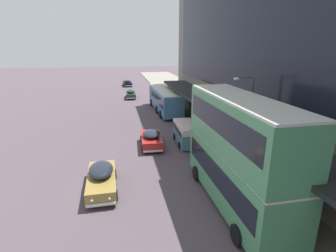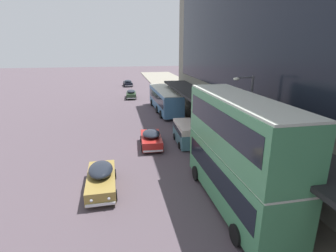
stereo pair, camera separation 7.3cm
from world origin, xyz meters
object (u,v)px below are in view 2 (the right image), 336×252
at_px(sedan_second_mid, 128,83).
at_px(sedan_trailing_mid, 151,138).
at_px(street_lamp, 247,117).
at_px(sedan_oncoming_rear, 131,94).
at_px(transit_bus_kerbside_front, 237,150).
at_px(sedan_lead_near, 101,178).
at_px(transit_bus_kerbside_rear, 165,99).
at_px(vw_van, 186,132).
at_px(pedestrian_at_kerb, 308,209).

bearing_deg(sedan_second_mid, sedan_trailing_mid, -89.40).
relative_size(sedan_second_mid, street_lamp, 0.65).
xyz_separation_m(sedan_oncoming_rear, street_lamp, (6.48, -30.36, 3.38)).
height_order(transit_bus_kerbside_front, sedan_lead_near, transit_bus_kerbside_front).
xyz_separation_m(sedan_trailing_mid, sedan_lead_near, (-4.12, -6.86, 0.01)).
bearing_deg(transit_bus_kerbside_front, transit_bus_kerbside_rear, 89.58).
xyz_separation_m(vw_van, pedestrian_at_kerb, (2.82, -13.09, 0.08)).
distance_m(sedan_trailing_mid, pedestrian_at_kerb, 14.20).
relative_size(transit_bus_kerbside_rear, vw_van, 2.51).
xyz_separation_m(sedan_second_mid, vw_van, (3.75, -38.75, 0.37)).
height_order(sedan_oncoming_rear, pedestrian_at_kerb, pedestrian_at_kerb).
distance_m(sedan_lead_near, pedestrian_at_kerb, 11.88).
relative_size(transit_bus_kerbside_rear, sedan_lead_near, 2.43).
height_order(vw_van, street_lamp, street_lamp).
relative_size(sedan_lead_near, street_lamp, 0.69).
relative_size(transit_bus_kerbside_front, sedan_trailing_mid, 2.25).
xyz_separation_m(transit_bus_kerbside_rear, sedan_second_mid, (-4.08, 25.74, -1.08)).
bearing_deg(sedan_lead_near, vw_van, 43.83).
height_order(sedan_trailing_mid, pedestrian_at_kerb, pedestrian_at_kerb).
bearing_deg(vw_van, sedan_trailing_mid, -174.76).
bearing_deg(transit_bus_kerbside_rear, transit_bus_kerbside_front, -90.42).
height_order(sedan_second_mid, sedan_lead_near, sedan_lead_near).
bearing_deg(sedan_lead_near, pedestrian_at_kerb, -29.93).
distance_m(transit_bus_kerbside_rear, street_lamp, 19.79).
xyz_separation_m(pedestrian_at_kerb, street_lamp, (-0.16, 6.58, 2.96)).
height_order(sedan_lead_near, sedan_oncoming_rear, sedan_lead_near).
bearing_deg(sedan_lead_near, street_lamp, 3.72).
bearing_deg(sedan_second_mid, transit_bus_kerbside_front, -85.45).
bearing_deg(transit_bus_kerbside_front, street_lamp, 57.44).
xyz_separation_m(sedan_lead_near, vw_van, (7.47, 7.17, 0.30)).
distance_m(sedan_lead_near, vw_van, 10.36).
bearing_deg(transit_bus_kerbside_front, vw_van, 90.88).
height_order(transit_bus_kerbside_front, sedan_trailing_mid, transit_bus_kerbside_front).
bearing_deg(transit_bus_kerbside_rear, sedan_oncoming_rear, 110.98).
bearing_deg(sedan_oncoming_rear, vw_van, -80.89).
distance_m(sedan_second_mid, vw_van, 38.93).
relative_size(sedan_oncoming_rear, vw_van, 1.00).
relative_size(sedan_second_mid, vw_van, 0.97).
distance_m(transit_bus_kerbside_front, sedan_trailing_mid, 11.03).
bearing_deg(sedan_trailing_mid, street_lamp, -45.93).
distance_m(sedan_trailing_mid, sedan_oncoming_rear, 24.16).
bearing_deg(sedan_lead_near, sedan_oncoming_rear, 83.30).
height_order(transit_bus_kerbside_rear, street_lamp, street_lamp).
height_order(sedan_second_mid, sedan_oncoming_rear, sedan_oncoming_rear).
distance_m(transit_bus_kerbside_rear, sedan_trailing_mid, 13.85).
distance_m(sedan_oncoming_rear, street_lamp, 31.22).
xyz_separation_m(sedan_second_mid, sedan_oncoming_rear, (-0.07, -14.90, 0.03)).
distance_m(sedan_trailing_mid, sedan_lead_near, 8.01).
height_order(sedan_oncoming_rear, street_lamp, street_lamp).
bearing_deg(transit_bus_kerbside_rear, sedan_trailing_mid, -105.44).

